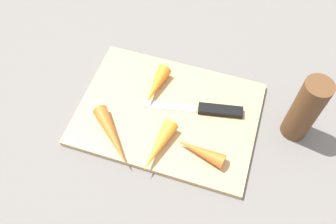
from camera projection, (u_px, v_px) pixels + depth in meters
name	position (u px, v px, depth m)	size (l,w,h in m)	color
ground_plane	(168.00, 115.00, 0.74)	(1.40, 1.40, 0.00)	slate
cutting_board	(168.00, 114.00, 0.73)	(0.36, 0.26, 0.01)	tan
knife	(214.00, 110.00, 0.72)	(0.20, 0.06, 0.01)	#B7B7BC
carrot_long	(158.00, 146.00, 0.67)	(0.03, 0.03, 0.11)	orange
carrot_shortest	(156.00, 86.00, 0.74)	(0.03, 0.03, 0.09)	orange
carrot_short	(200.00, 151.00, 0.66)	(0.03, 0.03, 0.10)	orange
carrot_longest	(112.00, 136.00, 0.68)	(0.03, 0.03, 0.13)	orange
pepper_grinder	(305.00, 110.00, 0.65)	(0.05, 0.05, 0.15)	brown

